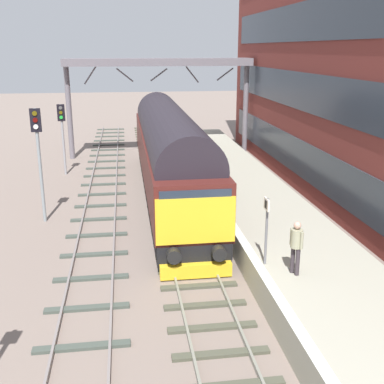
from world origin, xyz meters
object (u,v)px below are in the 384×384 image
Objects in this scene: diesel_locomotive at (169,151)px; waiting_passenger at (296,243)px; signal_post_far at (62,130)px; platform_number_sign at (266,221)px; signal_post_mid at (39,151)px.

diesel_locomotive is 11.56m from waiting_passenger.
diesel_locomotive is at bearing -43.51° from signal_post_far.
signal_post_far reaches higher than platform_number_sign.
signal_post_mid is at bearing -90.00° from signal_post_far.
platform_number_sign is (1.96, -10.46, -0.07)m from diesel_locomotive.
signal_post_far is at bearing 90.00° from signal_post_mid.
waiting_passenger is (0.69, -0.78, -0.42)m from platform_number_sign.
diesel_locomotive is 3.69× the size of signal_post_mid.
diesel_locomotive is at bearing 100.63° from platform_number_sign.
signal_post_far is at bearing 136.49° from diesel_locomotive.
signal_post_far is 2.61× the size of waiting_passenger.
signal_post_mid is 11.00m from platform_number_sign.
platform_number_sign is (7.84, -16.04, -0.35)m from signal_post_far.
diesel_locomotive is 8.74× the size of platform_number_sign.
signal_post_mid is at bearing 135.61° from platform_number_sign.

